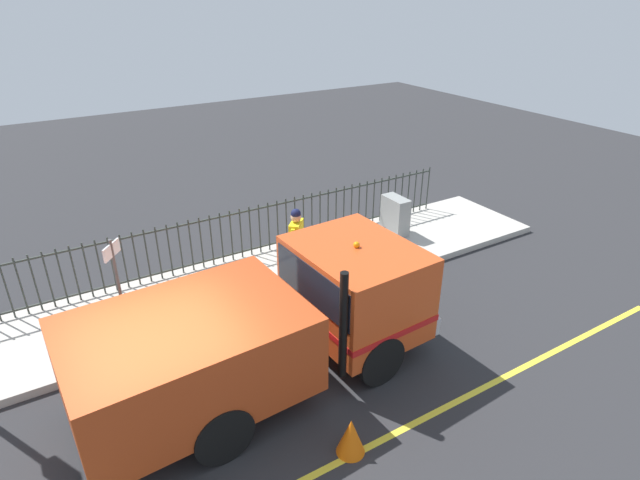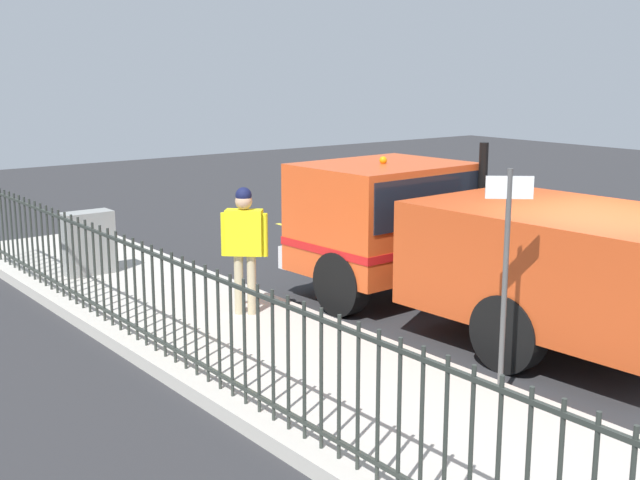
# 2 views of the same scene
# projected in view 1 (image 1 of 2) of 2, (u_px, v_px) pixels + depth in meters

# --- Properties ---
(ground_plane) EXTENTS (48.82, 48.82, 0.00)m
(ground_plane) POSITION_uv_depth(u_px,v_px,m) (172.00, 428.00, 8.32)
(ground_plane) COLOR #2B2B2D
(ground_plane) RESTS_ON ground
(sidewalk_slab) EXTENTS (2.85, 22.19, 0.17)m
(sidewalk_slab) POSITION_uv_depth(u_px,v_px,m) (124.00, 321.00, 10.85)
(sidewalk_slab) COLOR #B7B2A8
(sidewalk_slab) RESTS_ON ground
(work_truck) EXTENTS (2.77, 6.41, 2.48)m
(work_truck) POSITION_uv_depth(u_px,v_px,m) (278.00, 318.00, 8.92)
(work_truck) COLOR #D84C1E
(work_truck) RESTS_ON ground
(worker_standing) EXTENTS (0.53, 0.52, 1.82)m
(worker_standing) POSITION_uv_depth(u_px,v_px,m) (296.00, 238.00, 11.70)
(worker_standing) COLOR yellow
(worker_standing) RESTS_ON sidewalk_slab
(iron_fence) EXTENTS (0.04, 18.90, 1.35)m
(iron_fence) POSITION_uv_depth(u_px,v_px,m) (106.00, 266.00, 11.41)
(iron_fence) COLOR #2D332D
(iron_fence) RESTS_ON sidewalk_slab
(utility_cabinet) EXTENTS (0.83, 0.41, 1.06)m
(utility_cabinet) POSITION_uv_depth(u_px,v_px,m) (395.00, 216.00, 14.27)
(utility_cabinet) COLOR gray
(utility_cabinet) RESTS_ON sidewalk_slab
(traffic_cone) EXTENTS (0.45, 0.45, 0.64)m
(traffic_cone) POSITION_uv_depth(u_px,v_px,m) (351.00, 436.00, 7.76)
(traffic_cone) COLOR orange
(traffic_cone) RESTS_ON ground
(street_sign) EXTENTS (0.40, 0.35, 2.41)m
(street_sign) POSITION_uv_depth(u_px,v_px,m) (119.00, 286.00, 9.08)
(street_sign) COLOR #4C4C4C
(street_sign) RESTS_ON sidewalk_slab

